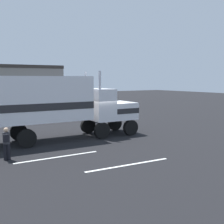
{
  "coord_description": "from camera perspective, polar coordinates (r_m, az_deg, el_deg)",
  "views": [
    {
      "loc": [
        -10.15,
        -16.62,
        3.97
      ],
      "look_at": [
        0.85,
        0.12,
        1.6
      ],
      "focal_mm": 44.78,
      "sensor_mm": 36.0,
      "label": 1
    }
  ],
  "objects": [
    {
      "name": "ground_plane",
      "position": [
        19.88,
        -1.86,
        -4.78
      ],
      "size": [
        120.0,
        120.0,
        0.0
      ],
      "primitive_type": "plane",
      "color": "black"
    },
    {
      "name": "lane_stripe_mid",
      "position": [
        13.21,
        3.41,
        -10.74
      ],
      "size": [
        4.4,
        0.55,
        0.01
      ],
      "primitive_type": "cube",
      "rotation": [
        0.0,
        0.0,
        -0.09
      ],
      "color": "silver",
      "rests_on": "ground_plane"
    },
    {
      "name": "semi_truck",
      "position": [
        17.81,
        -17.68,
        1.77
      ],
      "size": [
        14.29,
        3.37,
        4.5
      ],
      "color": "white",
      "rests_on": "ground_plane"
    },
    {
      "name": "person_bystander",
      "position": [
        14.65,
        -20.74,
        -5.82
      ],
      "size": [
        0.37,
        0.48,
        1.63
      ],
      "color": "black",
      "rests_on": "ground_plane"
    },
    {
      "name": "lane_stripe_near",
      "position": [
        14.7,
        -11.0,
        -9.03
      ],
      "size": [
        4.4,
        0.36,
        0.01
      ],
      "primitive_type": "cube",
      "rotation": [
        0.0,
        0.0,
        -0.04
      ],
      "color": "silver",
      "rests_on": "ground_plane"
    }
  ]
}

